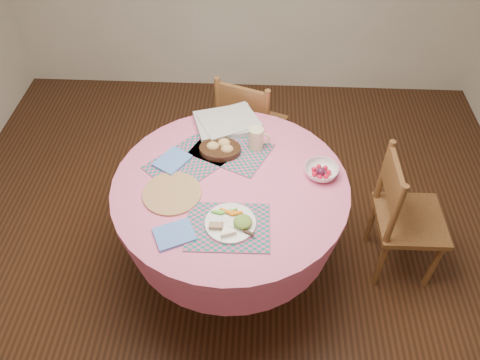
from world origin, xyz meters
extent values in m
plane|color=#331C0F|center=(0.00, 0.00, 0.00)|extent=(4.00, 4.00, 0.00)
cylinder|color=#D66392|center=(0.00, 0.00, 0.73)|extent=(1.24, 1.24, 0.04)
cone|color=#D66392|center=(0.00, 0.00, 0.56)|extent=(1.24, 1.24, 0.30)
cylinder|color=black|center=(0.00, 0.00, 0.22)|extent=(0.14, 0.14, 0.44)
cylinder|color=black|center=(0.00, 0.00, 0.03)|extent=(0.56, 0.56, 0.06)
cube|color=brown|center=(1.03, 0.09, 0.41)|extent=(0.39, 0.40, 0.04)
cylinder|color=brown|center=(1.19, -0.08, 0.20)|extent=(0.04, 0.04, 0.41)
cylinder|color=brown|center=(1.18, 0.25, 0.20)|extent=(0.04, 0.04, 0.41)
cylinder|color=brown|center=(0.88, -0.08, 0.20)|extent=(0.04, 0.04, 0.41)
cylinder|color=brown|center=(0.87, 0.25, 0.20)|extent=(0.04, 0.04, 0.41)
cylinder|color=brown|center=(0.86, -0.08, 0.64)|extent=(0.04, 0.04, 0.45)
cylinder|color=brown|center=(0.86, 0.25, 0.64)|extent=(0.04, 0.04, 0.45)
cube|color=brown|center=(0.86, 0.08, 0.73)|extent=(0.03, 0.33, 0.22)
cube|color=brown|center=(0.09, 0.88, 0.42)|extent=(0.52, 0.51, 0.04)
cylinder|color=brown|center=(0.30, 0.97, 0.21)|extent=(0.05, 0.05, 0.42)
cylinder|color=brown|center=(-0.01, 1.08, 0.21)|extent=(0.05, 0.05, 0.42)
cylinder|color=brown|center=(0.19, 0.67, 0.21)|extent=(0.05, 0.05, 0.42)
cylinder|color=brown|center=(-0.12, 0.79, 0.21)|extent=(0.05, 0.05, 0.42)
cylinder|color=brown|center=(0.18, 0.65, 0.65)|extent=(0.05, 0.05, 0.46)
cylinder|color=brown|center=(-0.13, 0.77, 0.65)|extent=(0.05, 0.05, 0.46)
cube|color=brown|center=(0.03, 0.71, 0.74)|extent=(0.32, 0.14, 0.22)
cube|color=#126558|center=(0.01, -0.29, 0.75)|extent=(0.40, 0.31, 0.01)
cube|color=#126558|center=(-0.24, 0.14, 0.75)|extent=(0.49, 0.50, 0.01)
cube|color=#126558|center=(-0.01, 0.26, 0.75)|extent=(0.49, 0.44, 0.01)
cylinder|color=#9A7343|center=(-0.29, -0.09, 0.76)|extent=(0.30, 0.30, 0.01)
cube|color=#517ED1|center=(-0.24, -0.35, 0.76)|extent=(0.22, 0.20, 0.01)
cube|color=#517ED1|center=(-0.32, 0.14, 0.76)|extent=(0.21, 0.23, 0.01)
cylinder|color=white|center=(0.02, -0.27, 0.76)|extent=(0.24, 0.24, 0.01)
ellipsoid|color=#3B6522|center=(0.08, -0.28, 0.79)|extent=(0.09, 0.09, 0.04)
cylinder|color=#FFEDCC|center=(0.01, -0.34, 0.78)|extent=(0.12, 0.12, 0.02)
cube|color=#7E5C48|center=(-0.05, -0.31, 0.78)|extent=(0.07, 0.04, 0.02)
cube|color=silver|center=(0.04, -0.30, 0.77)|extent=(0.14, 0.07, 0.00)
cylinder|color=black|center=(-0.07, 0.23, 0.77)|extent=(0.23, 0.23, 0.03)
ellipsoid|color=tan|center=(-0.11, 0.23, 0.81)|extent=(0.07, 0.06, 0.05)
ellipsoid|color=tan|center=(-0.05, 0.26, 0.81)|extent=(0.07, 0.06, 0.05)
ellipsoid|color=tan|center=(-0.03, 0.21, 0.81)|extent=(0.07, 0.06, 0.05)
cylinder|color=beige|center=(0.13, 0.29, 0.82)|extent=(0.08, 0.08, 0.13)
torus|color=beige|center=(0.17, 0.29, 0.82)|extent=(0.07, 0.01, 0.07)
imported|color=white|center=(0.47, 0.09, 0.78)|extent=(0.19, 0.19, 0.06)
sphere|color=red|center=(0.51, 0.09, 0.77)|extent=(0.03, 0.03, 0.03)
sphere|color=red|center=(0.50, 0.12, 0.77)|extent=(0.03, 0.03, 0.03)
sphere|color=red|center=(0.46, 0.13, 0.77)|extent=(0.03, 0.03, 0.03)
sphere|color=red|center=(0.44, 0.10, 0.77)|extent=(0.03, 0.03, 0.03)
sphere|color=red|center=(0.44, 0.07, 0.77)|extent=(0.03, 0.03, 0.03)
sphere|color=red|center=(0.46, 0.05, 0.77)|extent=(0.03, 0.03, 0.03)
sphere|color=red|center=(0.50, 0.06, 0.77)|extent=(0.03, 0.03, 0.03)
sphere|color=#48142E|center=(0.47, 0.09, 0.78)|extent=(0.05, 0.05, 0.05)
cube|color=silver|center=(-0.06, 0.47, 0.77)|extent=(0.41, 0.36, 0.03)
cube|color=silver|center=(-0.04, 0.47, 0.80)|extent=(0.40, 0.37, 0.01)
camera|label=1|loc=(0.13, -1.67, 2.51)|focal=35.00mm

